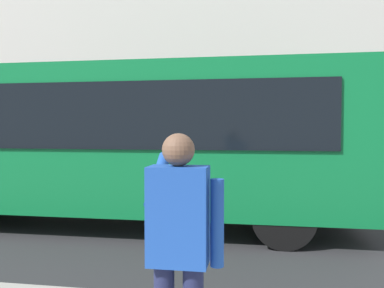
% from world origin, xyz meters
% --- Properties ---
extents(ground_plane, '(60.00, 60.00, 0.00)m').
position_xyz_m(ground_plane, '(0.00, 0.00, 0.00)').
color(ground_plane, '#2B2B2D').
extents(building_facade_far, '(28.00, 1.55, 12.00)m').
position_xyz_m(building_facade_far, '(-0.02, -6.80, 5.99)').
color(building_facade_far, beige).
rests_on(building_facade_far, ground_plane).
extents(red_bus, '(9.05, 2.54, 3.08)m').
position_xyz_m(red_bus, '(1.48, 0.13, 1.68)').
color(red_bus, '#0F7238').
rests_on(red_bus, ground_plane).
extents(pedestrian_photographer, '(0.53, 0.52, 1.70)m').
position_xyz_m(pedestrian_photographer, '(-0.61, 4.89, 1.14)').
color(pedestrian_photographer, '#1E2347').
rests_on(pedestrian_photographer, sidewalk_curb).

